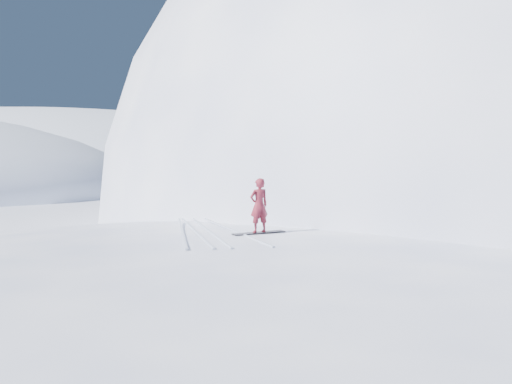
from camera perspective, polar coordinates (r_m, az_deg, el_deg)
ground at (r=9.83m, az=-5.98°, el=-22.68°), size 400.00×400.00×0.00m
near_ridge at (r=12.61m, az=-0.95°, el=-16.61°), size 36.00×28.00×4.80m
summit_peak at (r=41.31m, az=27.10°, el=-2.94°), size 60.00×56.00×56.00m
peak_shoulder at (r=30.75m, az=13.86°, el=-4.74°), size 28.00×24.00×18.00m
far_ridge_c at (r=125.52m, az=-23.50°, el=1.18°), size 140.00×90.00×36.00m
wind_bumps at (r=11.79m, az=-8.62°, el=-18.11°), size 16.00×14.40×1.00m
snowboard at (r=12.85m, az=0.38°, el=-5.11°), size 1.56×0.89×0.03m
snowboarder at (r=12.76m, az=0.38°, el=-1.68°), size 0.65×0.55×1.52m
board_tracks at (r=13.47m, az=-6.48°, el=-4.71°), size 2.73×5.97×0.04m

